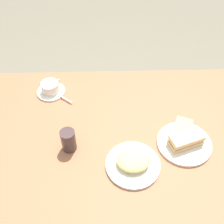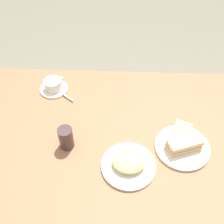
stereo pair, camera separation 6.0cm
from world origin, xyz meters
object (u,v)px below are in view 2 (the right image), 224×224
at_px(dining_table, 115,147).
at_px(sandwich_plate, 182,147).
at_px(sandwich_back, 180,134).
at_px(spoon, 64,95).
at_px(side_plate, 128,166).
at_px(drinking_glass, 66,138).
at_px(coffee_cup, 53,84).
at_px(sandwich_front, 184,144).
at_px(coffee_saucer, 54,89).

xyz_separation_m(dining_table, sandwich_plate, (-0.30, 0.07, 0.12)).
bearing_deg(dining_table, sandwich_back, 174.32).
height_order(sandwich_back, spoon, sandwich_back).
bearing_deg(sandwich_back, sandwich_plate, 99.83).
bearing_deg(side_plate, drinking_glass, -20.07).
height_order(dining_table, coffee_cup, coffee_cup).
height_order(sandwich_front, side_plate, sandwich_front).
xyz_separation_m(spoon, drinking_glass, (-0.06, 0.31, 0.04)).
xyz_separation_m(sandwich_front, spoon, (0.57, -0.31, -0.03)).
bearing_deg(sandwich_plate, coffee_cup, -29.23).
height_order(sandwich_plate, sandwich_front, sandwich_front).
bearing_deg(sandwich_front, drinking_glass, -0.38).
distance_m(dining_table, sandwich_plate, 0.33).
height_order(sandwich_plate, spoon, spoon).
bearing_deg(sandwich_plate, sandwich_front, 97.89).
relative_size(spoon, drinking_glass, 0.78).
relative_size(coffee_cup, spoon, 1.16).
distance_m(dining_table, drinking_glass, 0.28).
height_order(dining_table, drinking_glass, drinking_glass).
relative_size(dining_table, coffee_saucer, 9.20).
xyz_separation_m(sandwich_plate, spoon, (0.57, -0.30, 0.01)).
relative_size(coffee_cup, drinking_glass, 0.91).
distance_m(spoon, drinking_glass, 0.32).
relative_size(coffee_saucer, drinking_glass, 1.35).
bearing_deg(dining_table, drinking_glass, 20.48).
bearing_deg(coffee_saucer, sandwich_back, 153.81).
height_order(sandwich_front, sandwich_back, sandwich_front).
distance_m(sandwich_front, drinking_glass, 0.51).
relative_size(sandwich_back, coffee_cup, 1.38).
xyz_separation_m(coffee_saucer, drinking_glass, (-0.12, 0.36, 0.05)).
xyz_separation_m(dining_table, coffee_cup, (0.33, -0.28, 0.15)).
relative_size(sandwich_plate, side_plate, 1.05).
bearing_deg(spoon, drinking_glass, 101.25).
relative_size(sandwich_front, sandwich_back, 1.18).
distance_m(side_plate, drinking_glass, 0.29).
relative_size(sandwich_back, coffee_saucer, 0.92).
bearing_deg(dining_table, coffee_cup, -40.01).
height_order(dining_table, side_plate, side_plate).
bearing_deg(spoon, dining_table, 139.65).
relative_size(sandwich_plate, sandwich_back, 1.77).
xyz_separation_m(sandwich_plate, side_plate, (0.24, 0.10, 0.00)).
height_order(dining_table, sandwich_front, sandwich_front).
distance_m(sandwich_back, drinking_glass, 0.50).
bearing_deg(side_plate, spoon, -50.76).
bearing_deg(coffee_cup, coffee_saucer, 46.42).
distance_m(sandwich_plate, drinking_glass, 0.51).
height_order(sandwich_front, coffee_saucer, sandwich_front).
bearing_deg(drinking_glass, sandwich_plate, -179.53).
distance_m(coffee_cup, drinking_glass, 0.38).
xyz_separation_m(coffee_cup, drinking_glass, (-0.12, 0.36, 0.02)).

